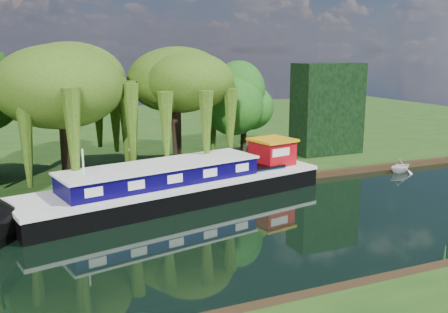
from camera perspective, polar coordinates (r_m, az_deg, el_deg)
name	(u,v)px	position (r m, az deg, el deg)	size (l,w,h in m)	color
ground	(171,242)	(25.85, -6.09, -9.66)	(120.00, 120.00, 0.00)	black
far_bank	(80,135)	(58.17, -16.15, 2.35)	(120.00, 52.00, 0.45)	#1A3C10
dutch_barge	(180,185)	(32.19, -5.01, -3.25)	(20.93, 8.69, 4.31)	black
narrowboat	(229,185)	(33.71, 0.56, -3.28)	(12.24, 3.75, 1.76)	navy
white_cruiser	(400,172)	(42.21, 19.47, -1.72)	(2.04, 2.36, 1.24)	silver
willow_left	(62,87)	(35.40, -18.07, 7.51)	(7.64, 7.64, 9.15)	black
willow_right	(176,90)	(37.67, -5.51, 7.58)	(6.96, 6.96, 8.48)	black
tree_far_right	(244,103)	(40.93, 2.28, 6.15)	(4.33, 4.33, 7.09)	black
conifer_hedge	(327,109)	(45.49, 11.72, 5.37)	(6.00, 3.00, 8.00)	black
lamppost	(131,155)	(35.05, -10.53, 0.13)	(0.36, 0.36, 2.56)	silver
mooring_posts	(125,185)	(33.19, -11.30, -3.18)	(19.16, 0.16, 1.00)	silver
reeds_near	(380,267)	(22.59, 17.40, -11.96)	(33.70, 1.50, 1.10)	#1B5216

